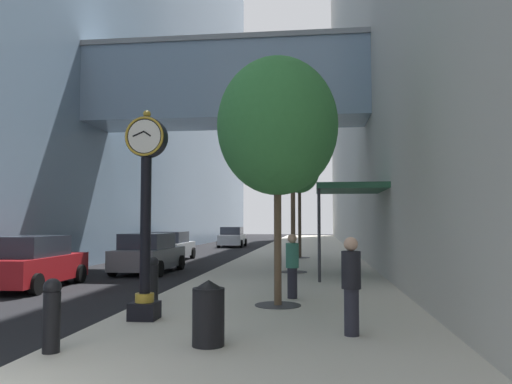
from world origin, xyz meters
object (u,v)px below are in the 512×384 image
street_tree_mid_near (293,144)px  trash_bin (208,312)px  car_red_trailing (32,263)px  car_grey_near (149,254)px  car_silver_mid (171,246)px  street_tree_mid_far (299,171)px  street_tree_near (277,126)px  pedestrian_by_clock (292,264)px  car_white_far (232,237)px  bollard_nearest (52,314)px  pedestrian_walking (351,283)px  street_clock (146,204)px  bollard_third (153,278)px

street_tree_mid_near → trash_bin: 12.85m
trash_bin → car_red_trailing: size_ratio=0.24×
car_grey_near → car_silver_mid: size_ratio=1.02×
street_tree_mid_far → street_tree_near: bearing=-90.0°
pedestrian_by_clock → car_white_far: 29.79m
car_white_far → trash_bin: bearing=-81.0°
street_tree_near → pedestrian_by_clock: size_ratio=3.59×
bollard_nearest → car_silver_mid: bearing=101.4°
street_tree_mid_near → car_silver_mid: 10.90m
trash_bin → car_silver_mid: 19.97m
street_tree_mid_far → pedestrian_walking: bearing=-85.4°
trash_bin → car_silver_mid: (-6.24, 18.97, 0.10)m
pedestrian_by_clock → street_tree_near: bearing=-103.9°
bollard_nearest → street_tree_near: size_ratio=0.19×
pedestrian_walking → car_red_trailing: size_ratio=0.39×
trash_bin → pedestrian_by_clock: bearing=77.9°
pedestrian_by_clock → car_silver_mid: pedestrian_by_clock is taller
street_clock → street_tree_mid_near: size_ratio=0.64×
street_tree_mid_far → car_red_trailing: street_tree_mid_far is taller
street_tree_near → street_tree_mid_near: size_ratio=0.89×
pedestrian_walking → bollard_nearest: bearing=-159.8°
street_tree_near → street_tree_mid_near: street_tree_mid_near is taller
pedestrian_by_clock → car_red_trailing: (-8.43, 1.98, -0.21)m
street_clock → street_tree_near: 3.81m
car_red_trailing → pedestrian_walking: bearing=-32.4°
street_clock → pedestrian_walking: street_clock is taller
bollard_nearest → car_red_trailing: 9.33m
car_white_far → bollard_third: bearing=-84.1°
street_tree_near → car_red_trailing: size_ratio=1.36×
street_tree_near → bollard_nearest: bearing=-123.4°
trash_bin → pedestrian_by_clock: (1.11, 5.17, 0.35)m
street_tree_mid_near → pedestrian_by_clock: 8.02m
car_grey_near → car_red_trailing: bearing=-112.1°
bollard_nearest → street_tree_mid_far: street_tree_mid_far is taller
street_clock → bollard_nearest: 3.25m
trash_bin → car_red_trailing: 10.23m
bollard_third → car_white_far: bearing=95.9°
pedestrian_by_clock → car_grey_near: size_ratio=0.38×
car_red_trailing → car_white_far: bearing=85.9°
bollard_nearest → street_tree_near: street_tree_near is taller
pedestrian_by_clock → car_silver_mid: (-7.35, 13.80, -0.25)m
car_silver_mid → car_white_far: car_white_far is taller
car_silver_mid → street_clock: bearing=-75.2°
car_silver_mid → car_white_far: bearing=86.8°
bollard_nearest → bollard_third: same height
trash_bin → car_silver_mid: size_ratio=0.24×
trash_bin → street_tree_mid_near: bearing=86.1°
bollard_nearest → street_tree_mid_near: bearing=76.3°
street_clock → bollard_nearest: street_clock is taller
bollard_third → pedestrian_walking: pedestrian_walking is taller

